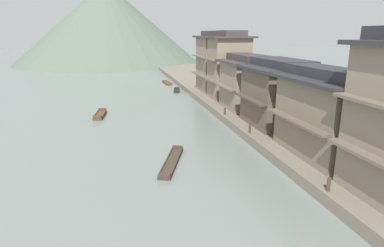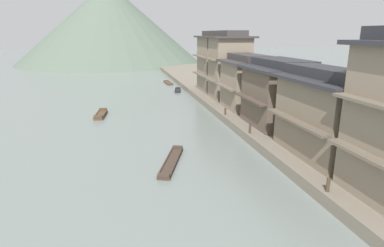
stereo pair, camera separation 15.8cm
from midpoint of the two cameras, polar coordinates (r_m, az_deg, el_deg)
riverbank_right at (r=42.08m, az=15.35°, el=3.04°), size 18.00×110.00×0.76m
boat_moored_nearest at (r=38.30m, az=-15.69°, el=1.51°), size 1.42×3.98×0.55m
boat_moored_second at (r=23.65m, az=-3.48°, el=-6.77°), size 2.73×5.67×0.40m
boat_moored_third at (r=61.63m, az=-4.14°, el=7.14°), size 1.23×4.71×0.35m
boat_moored_far at (r=53.37m, az=-2.45°, el=5.86°), size 1.62×3.90×0.34m
house_waterfront_second at (r=24.29m, az=22.75°, el=1.61°), size 5.19×8.04×6.14m
house_waterfront_tall at (r=31.30m, az=15.42°, el=5.17°), size 6.50×7.00×6.14m
house_waterfront_narrow at (r=37.62m, az=9.81°, el=7.18°), size 5.76×6.60×6.14m
house_waterfront_far at (r=43.26m, az=6.72°, el=10.11°), size 5.73×5.58×8.74m
house_waterfront_end at (r=48.77m, az=4.30°, el=10.77°), size 5.49×6.75×8.74m
mooring_post_dock_near at (r=19.44m, az=23.08°, el=-9.91°), size 0.20×0.20×0.80m
mooring_post_dock_mid at (r=28.43m, az=10.35°, el=-0.74°), size 0.20×0.20×0.99m
mooring_post_dock_far at (r=34.62m, az=6.02°, el=2.13°), size 0.20×0.20×0.72m
hill_far_west at (r=109.12m, az=-14.32°, el=16.72°), size 56.96×56.96×24.32m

